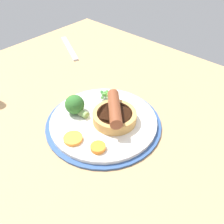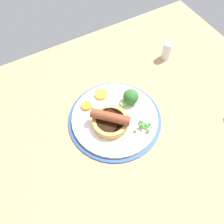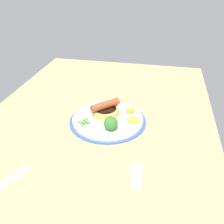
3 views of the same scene
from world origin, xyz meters
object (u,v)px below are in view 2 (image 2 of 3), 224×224
at_px(broccoli_floret_near, 130,97).
at_px(carrot_slice_1, 87,106).
at_px(dinner_plate, 115,119).
at_px(carrot_slice_0, 101,94).
at_px(sausage_pudding, 110,121).
at_px(salt_shaker, 166,51).
at_px(pea_pile, 144,126).

distance_m(broccoli_floret_near, carrot_slice_1, 0.13).
distance_m(dinner_plate, carrot_slice_0, 0.09).
height_order(sausage_pudding, carrot_slice_0, sausage_pudding).
bearing_deg(carrot_slice_1, dinner_plate, 126.71).
height_order(sausage_pudding, salt_shaker, sausage_pudding).
distance_m(dinner_plate, salt_shaker, 0.30).
distance_m(sausage_pudding, carrot_slice_1, 0.09).
height_order(pea_pile, broccoli_floret_near, broccoli_floret_near).
distance_m(pea_pile, broccoli_floret_near, 0.09).
relative_size(broccoli_floret_near, carrot_slice_0, 1.48).
xyz_separation_m(pea_pile, salt_shaker, (-0.22, -0.20, 0.01)).
height_order(pea_pile, carrot_slice_1, pea_pile).
bearing_deg(broccoli_floret_near, pea_pile, -102.80).
bearing_deg(broccoli_floret_near, salt_shaker, 23.22).
bearing_deg(salt_shaker, sausage_pudding, 26.34).
relative_size(sausage_pudding, carrot_slice_1, 3.18).
distance_m(dinner_plate, carrot_slice_1, 0.09).
bearing_deg(carrot_slice_1, sausage_pudding, 110.41).
bearing_deg(pea_pile, carrot_slice_1, -52.92).
relative_size(sausage_pudding, carrot_slice_0, 2.46).
bearing_deg(carrot_slice_0, broccoli_floret_near, 134.63).
xyz_separation_m(sausage_pudding, salt_shaker, (-0.29, -0.14, -0.00)).
distance_m(carrot_slice_0, carrot_slice_1, 0.06).
bearing_deg(dinner_plate, pea_pile, 127.46).
relative_size(sausage_pudding, pea_pile, 1.78).
height_order(dinner_plate, carrot_slice_0, carrot_slice_0).
bearing_deg(pea_pile, salt_shaker, -137.94).
height_order(pea_pile, carrot_slice_0, pea_pile).
relative_size(pea_pile, carrot_slice_1, 1.79).
bearing_deg(salt_shaker, pea_pile, 42.06).
distance_m(pea_pile, carrot_slice_0, 0.16).
height_order(broccoli_floret_near, carrot_slice_0, broccoli_floret_near).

